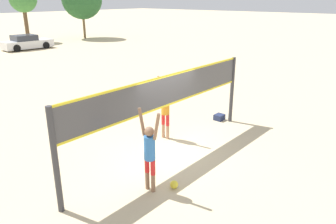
{
  "coord_description": "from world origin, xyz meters",
  "views": [
    {
      "loc": [
        -7.01,
        -5.97,
        4.63
      ],
      "look_at": [
        0.0,
        0.0,
        1.39
      ],
      "focal_mm": 35.0,
      "sensor_mm": 36.0,
      "label": 1
    }
  ],
  "objects_px": {
    "player_spiker": "(150,150)",
    "gear_bag": "(219,117)",
    "player_blocker": "(165,107)",
    "volleyball": "(174,184)",
    "volleyball_net": "(168,100)",
    "parked_car_far": "(27,43)"
  },
  "relations": [
    {
      "from": "volleyball",
      "to": "gear_bag",
      "type": "xyz_separation_m",
      "value": [
        4.99,
        1.77,
        0.01
      ]
    },
    {
      "from": "player_blocker",
      "to": "parked_car_far",
      "type": "relative_size",
      "value": 0.48
    },
    {
      "from": "player_spiker",
      "to": "parked_car_far",
      "type": "relative_size",
      "value": 0.47
    },
    {
      "from": "player_blocker",
      "to": "gear_bag",
      "type": "relative_size",
      "value": 5.64
    },
    {
      "from": "volleyball_net",
      "to": "player_spiker",
      "type": "xyz_separation_m",
      "value": [
        -1.83,
        -0.97,
        -0.64
      ]
    },
    {
      "from": "parked_car_far",
      "to": "gear_bag",
      "type": "bearing_deg",
      "value": -96.45
    },
    {
      "from": "volleyball_net",
      "to": "volleyball",
      "type": "xyz_separation_m",
      "value": [
        -1.37,
        -1.38,
        -1.66
      ]
    },
    {
      "from": "volleyball",
      "to": "gear_bag",
      "type": "distance_m",
      "value": 5.3
    },
    {
      "from": "player_blocker",
      "to": "volleyball",
      "type": "xyz_separation_m",
      "value": [
        -2.26,
        -2.25,
        -1.04
      ]
    },
    {
      "from": "volleyball",
      "to": "gear_bag",
      "type": "relative_size",
      "value": 0.55
    },
    {
      "from": "parked_car_far",
      "to": "volleyball",
      "type": "bearing_deg",
      "value": -106.15
    },
    {
      "from": "volleyball_net",
      "to": "volleyball",
      "type": "height_order",
      "value": "volleyball_net"
    },
    {
      "from": "player_blocker",
      "to": "parked_car_far",
      "type": "height_order",
      "value": "player_blocker"
    },
    {
      "from": "volleyball",
      "to": "parked_car_far",
      "type": "relative_size",
      "value": 0.05
    },
    {
      "from": "volleyball",
      "to": "volleyball_net",
      "type": "bearing_deg",
      "value": 45.02
    },
    {
      "from": "player_spiker",
      "to": "player_blocker",
      "type": "xyz_separation_m",
      "value": [
        2.71,
        1.84,
        0.02
      ]
    },
    {
      "from": "player_spiker",
      "to": "gear_bag",
      "type": "relative_size",
      "value": 5.58
    },
    {
      "from": "volleyball_net",
      "to": "player_spiker",
      "type": "bearing_deg",
      "value": -152.05
    },
    {
      "from": "volleyball_net",
      "to": "parked_car_far",
      "type": "relative_size",
      "value": 1.7
    },
    {
      "from": "player_spiker",
      "to": "gear_bag",
      "type": "height_order",
      "value": "player_spiker"
    },
    {
      "from": "volleyball",
      "to": "gear_bag",
      "type": "height_order",
      "value": "gear_bag"
    },
    {
      "from": "player_blocker",
      "to": "player_spiker",
      "type": "bearing_deg",
      "value": -55.84
    }
  ]
}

